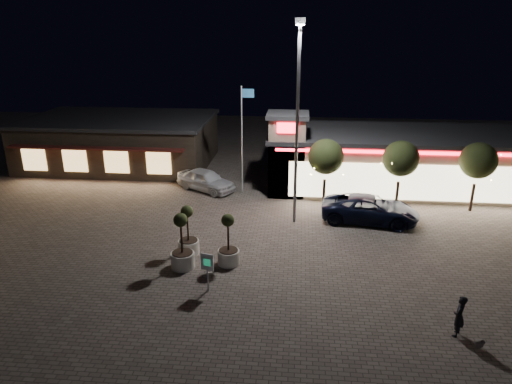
# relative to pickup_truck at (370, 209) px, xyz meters

# --- Properties ---
(ground) EXTENTS (90.00, 90.00, 0.00)m
(ground) POSITION_rel_pickup_truck_xyz_m (-6.83, -8.48, -0.85)
(ground) COLOR #635850
(ground) RESTS_ON ground
(retail_building) EXTENTS (20.40, 8.40, 6.10)m
(retail_building) POSITION_rel_pickup_truck_xyz_m (2.67, 7.33, 1.36)
(retail_building) COLOR tan
(retail_building) RESTS_ON ground
(restaurant_building) EXTENTS (16.40, 11.00, 4.30)m
(restaurant_building) POSITION_rel_pickup_truck_xyz_m (-20.84, 11.49, 1.31)
(restaurant_building) COLOR #382D23
(restaurant_building) RESTS_ON ground
(floodlight_pole) EXTENTS (0.60, 0.40, 12.38)m
(floodlight_pole) POSITION_rel_pickup_truck_xyz_m (-4.83, -0.48, 6.17)
(floodlight_pole) COLOR gray
(floodlight_pole) RESTS_ON ground
(flagpole) EXTENTS (0.95, 0.10, 8.00)m
(flagpole) POSITION_rel_pickup_truck_xyz_m (-8.74, 4.52, 3.89)
(flagpole) COLOR white
(flagpole) RESTS_ON ground
(string_tree_a) EXTENTS (2.42, 2.42, 4.79)m
(string_tree_a) POSITION_rel_pickup_truck_xyz_m (-2.83, 2.52, 2.71)
(string_tree_a) COLOR #332319
(string_tree_a) RESTS_ON ground
(string_tree_b) EXTENTS (2.42, 2.42, 4.79)m
(string_tree_b) POSITION_rel_pickup_truck_xyz_m (2.17, 2.52, 2.71)
(string_tree_b) COLOR #332319
(string_tree_b) RESTS_ON ground
(string_tree_c) EXTENTS (2.42, 2.42, 4.79)m
(string_tree_c) POSITION_rel_pickup_truck_xyz_m (7.17, 2.52, 2.71)
(string_tree_c) COLOR #332319
(string_tree_c) RESTS_ON ground
(pickup_truck) EXTENTS (6.45, 3.64, 1.70)m
(pickup_truck) POSITION_rel_pickup_truck_xyz_m (0.00, 0.00, 0.00)
(pickup_truck) COLOR black
(pickup_truck) RESTS_ON ground
(white_sedan) EXTENTS (5.17, 4.18, 1.66)m
(white_sedan) POSITION_rel_pickup_truck_xyz_m (-11.71, 4.93, -0.02)
(white_sedan) COLOR silver
(white_sedan) RESTS_ON ground
(pedestrian) EXTENTS (0.70, 0.79, 1.81)m
(pedestrian) POSITION_rel_pickup_truck_xyz_m (1.96, -11.50, 0.05)
(pedestrian) COLOR black
(pedestrian) RESTS_ON ground
(dog) EXTENTS (0.51, 0.33, 0.28)m
(dog) POSITION_rel_pickup_truck_xyz_m (2.56, -12.37, -0.58)
(dog) COLOR #59514C
(dog) RESTS_ON ground
(planter_left) EXTENTS (1.16, 1.16, 2.85)m
(planter_left) POSITION_rel_pickup_truck_xyz_m (-10.59, -5.49, 0.03)
(planter_left) COLOR silver
(planter_left) RESTS_ON ground
(planter_mid) EXTENTS (1.24, 1.24, 3.05)m
(planter_mid) POSITION_rel_pickup_truck_xyz_m (-10.53, -7.07, 0.09)
(planter_mid) COLOR silver
(planter_mid) RESTS_ON ground
(planter_right) EXTENTS (1.16, 1.16, 2.86)m
(planter_right) POSITION_rel_pickup_truck_xyz_m (-8.21, -6.46, 0.03)
(planter_right) COLOR silver
(planter_right) RESTS_ON ground
(valet_sign) EXTENTS (0.64, 0.22, 1.96)m
(valet_sign) POSITION_rel_pickup_truck_xyz_m (-8.78, -9.19, 0.52)
(valet_sign) COLOR gray
(valet_sign) RESTS_ON ground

